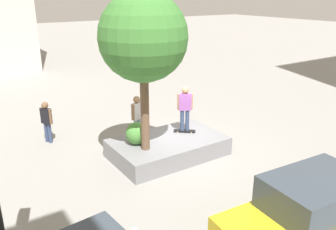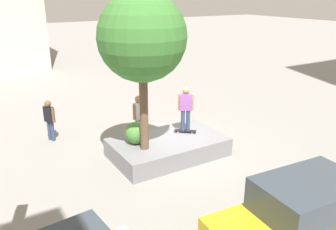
# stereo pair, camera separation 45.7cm
# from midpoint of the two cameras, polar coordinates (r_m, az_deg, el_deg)

# --- Properties ---
(ground_plane) EXTENTS (120.00, 120.00, 0.00)m
(ground_plane) POSITION_cam_midpoint_polar(r_m,az_deg,el_deg) (13.06, 2.88, -5.76)
(ground_plane) COLOR gray
(planter_ledge) EXTENTS (3.94, 2.40, 0.64)m
(planter_ledge) POSITION_cam_midpoint_polar(r_m,az_deg,el_deg) (12.51, 1.05, -5.28)
(planter_ledge) COLOR gray
(planter_ledge) RESTS_ON ground
(plaza_tree) EXTENTS (2.73, 2.73, 5.01)m
(plaza_tree) POSITION_cam_midpoint_polar(r_m,az_deg,el_deg) (10.66, -3.01, 12.48)
(plaza_tree) COLOR brown
(plaza_tree) RESTS_ON planter_ledge
(boxwood_shrub) EXTENTS (0.77, 0.77, 0.77)m
(boxwood_shrub) POSITION_cam_midpoint_polar(r_m,az_deg,el_deg) (11.93, -4.09, -2.91)
(boxwood_shrub) COLOR #4C8C3D
(boxwood_shrub) RESTS_ON planter_ledge
(skateboard) EXTENTS (0.75, 0.67, 0.07)m
(skateboard) POSITION_cam_midpoint_polar(r_m,az_deg,el_deg) (12.95, 3.85, -2.62)
(skateboard) COLOR black
(skateboard) RESTS_ON planter_ledge
(skateboarder) EXTENTS (0.51, 0.39, 1.67)m
(skateboarder) POSITION_cam_midpoint_polar(r_m,az_deg,el_deg) (12.61, 3.95, 1.51)
(skateboarder) COLOR navy
(skateboarder) RESTS_ON skateboard
(taxi_cab) EXTENTS (4.14, 2.13, 1.87)m
(taxi_cab) POSITION_cam_midpoint_polar(r_m,az_deg,el_deg) (8.38, 22.50, -15.61)
(taxi_cab) COLOR gold
(taxi_cab) RESTS_ON ground
(bystander_watching) EXTENTS (0.36, 0.51, 1.64)m
(bystander_watching) POSITION_cam_midpoint_polar(r_m,az_deg,el_deg) (14.23, -17.97, -0.42)
(bystander_watching) COLOR navy
(bystander_watching) RESTS_ON ground
(pedestrian_crossing) EXTENTS (0.56, 0.37, 1.77)m
(pedestrian_crossing) POSITION_cam_midpoint_polar(r_m,az_deg,el_deg) (13.74, -3.87, 0.15)
(pedestrian_crossing) COLOR #8C9EB7
(pedestrian_crossing) RESTS_ON ground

